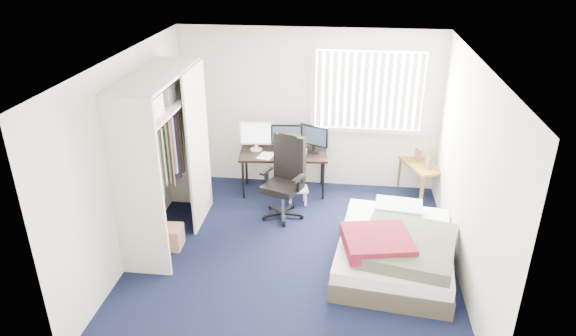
% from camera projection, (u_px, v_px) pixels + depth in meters
% --- Properties ---
extents(ground, '(4.20, 4.20, 0.00)m').
position_uv_depth(ground, '(293.00, 254.00, 6.56)').
color(ground, black).
rests_on(ground, ground).
extents(room_shell, '(4.20, 4.20, 4.20)m').
position_uv_depth(room_shell, '(294.00, 145.00, 5.92)').
color(room_shell, silver).
rests_on(room_shell, ground).
extents(window_assembly, '(1.72, 0.09, 1.32)m').
position_uv_depth(window_assembly, '(369.00, 91.00, 7.63)').
color(window_assembly, white).
rests_on(window_assembly, ground).
extents(closet, '(0.64, 1.84, 2.22)m').
position_uv_depth(closet, '(163.00, 142.00, 6.41)').
color(closet, beige).
rests_on(closet, ground).
extents(desk, '(1.39, 0.75, 1.12)m').
position_uv_depth(desk, '(284.00, 149.00, 7.88)').
color(desk, black).
rests_on(desk, ground).
extents(office_chair, '(0.74, 0.74, 1.21)m').
position_uv_depth(office_chair, '(285.00, 185.00, 7.30)').
color(office_chair, black).
rests_on(office_chair, ground).
extents(footstool, '(0.35, 0.31, 0.25)m').
position_uv_depth(footstool, '(297.00, 192.00, 7.71)').
color(footstool, white).
rests_on(footstool, ground).
extents(nightstand, '(0.67, 0.88, 0.72)m').
position_uv_depth(nightstand, '(421.00, 167.00, 7.83)').
color(nightstand, brown).
rests_on(nightstand, ground).
extents(bed, '(1.55, 1.95, 0.60)m').
position_uv_depth(bed, '(395.00, 249.00, 6.20)').
color(bed, '#3B362A').
rests_on(bed, ground).
extents(pine_box, '(0.40, 0.31, 0.29)m').
position_uv_depth(pine_box, '(167.00, 237.00, 6.66)').
color(pine_box, '#9D6E4E').
rests_on(pine_box, ground).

